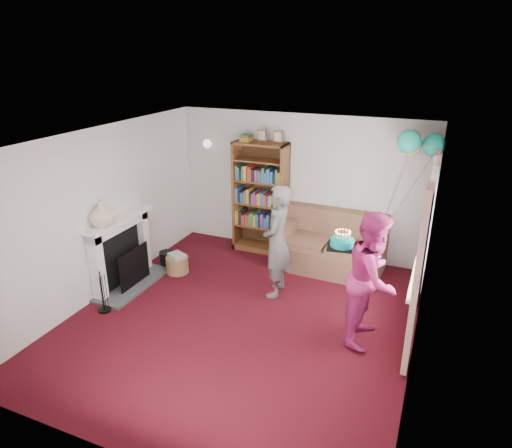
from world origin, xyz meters
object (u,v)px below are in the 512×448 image
at_px(person_striped, 277,242).
at_px(sofa, 330,247).
at_px(bookcase, 261,199).
at_px(birthday_cake, 342,242).
at_px(person_magenta, 373,278).

bearing_deg(person_striped, sofa, 150.14).
xyz_separation_m(bookcase, birthday_cake, (1.88, -1.82, 0.19)).
bearing_deg(person_magenta, birthday_cake, 66.62).
xyz_separation_m(person_striped, birthday_cake, (1.03, -0.37, 0.32)).
relative_size(sofa, person_magenta, 1.04).
height_order(sofa, person_magenta, person_magenta).
bearing_deg(sofa, bookcase, 172.67).
bearing_deg(birthday_cake, bookcase, 136.03).
relative_size(bookcase, person_striped, 1.29).
distance_m(sofa, person_magenta, 2.14).
bearing_deg(person_magenta, bookcase, 53.52).
distance_m(person_striped, person_magenta, 1.61).
bearing_deg(person_magenta, person_striped, 72.56).
xyz_separation_m(bookcase, person_striped, (0.85, -1.45, -0.12)).
height_order(person_striped, birthday_cake, person_striped).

